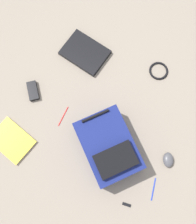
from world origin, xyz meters
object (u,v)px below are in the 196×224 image
computer_mouse (168,160)px  backpack (108,147)px  cable_coil (159,71)px  laptop (85,53)px  pen_black (154,189)px  power_brick (33,91)px  pen_blue (63,116)px  usb_stick (127,205)px  book_manual (12,140)px

computer_mouse → backpack: bearing=-9.7°
backpack → cable_coil: bearing=-103.2°
laptop → pen_black: laptop is taller
power_brick → pen_blue: power_brick is taller
cable_coil → usb_stick: bearing=95.0°
pen_black → book_manual: bearing=2.1°
cable_coil → power_brick: bearing=30.4°
computer_mouse → pen_blue: (0.76, -0.03, -0.02)m
cable_coil → pen_blue: (0.51, 0.55, -0.00)m
book_manual → power_brick: power_brick is taller
backpack → pen_black: backpack is taller
usb_stick → power_brick: bearing=-29.2°
computer_mouse → laptop: bearing=-52.9°
laptop → book_manual: bearing=73.6°
laptop → computer_mouse: bearing=146.4°
cable_coil → pen_black: size_ratio=0.95×
laptop → book_manual: (0.23, 0.77, -0.01)m
cable_coil → computer_mouse: bearing=112.8°
book_manual → pen_black: (-0.98, -0.04, -0.01)m
backpack → book_manual: 0.65m
backpack → book_manual: size_ratio=1.61×
laptop → pen_blue: (-0.03, 0.49, -0.01)m
cable_coil → pen_blue: cable_coil is taller
book_manual → computer_mouse: 1.04m
laptop → book_manual: 0.80m
laptop → pen_black: 1.05m
computer_mouse → power_brick: size_ratio=0.71×
backpack → laptop: backpack is taller
pen_black → backpack: bearing=-21.3°
book_manual → pen_blue: size_ratio=2.15×
pen_black → pen_blue: same height
laptop → book_manual: size_ratio=1.13×
book_manual → usb_stick: 0.86m
book_manual → power_brick: (0.01, -0.37, 0.01)m
backpack → book_manual: backpack is taller
cable_coil → usb_stick: (-0.08, 0.94, -0.00)m
book_manual → cable_coil: size_ratio=2.35×
pen_black → cable_coil: bearing=-74.8°
backpack → usb_stick: backpack is taller
backpack → book_manual: bearing=16.0°
cable_coil → power_brick: power_brick is taller
computer_mouse → book_manual: bearing=-5.8°
cable_coil → usb_stick: cable_coil is taller
backpack → laptop: 0.71m
book_manual → computer_mouse: computer_mouse is taller
power_brick → pen_black: 1.04m
laptop → computer_mouse: size_ratio=3.78×
pen_black → computer_mouse: bearing=-98.0°
usb_stick → pen_black: bearing=-131.3°
laptop → power_brick: 0.46m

